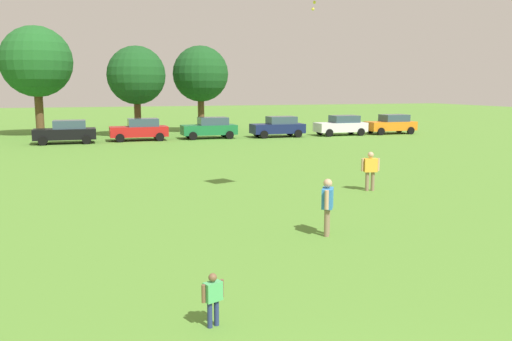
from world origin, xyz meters
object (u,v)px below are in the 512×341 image
object	(u,v)px
tree_left	(36,62)
tree_far_right	(200,74)
parked_car_navy_3	(278,127)
adult_bystander	(327,202)
parked_car_white_4	(341,125)
parked_car_orange_5	(391,124)
parked_car_red_1	(140,129)
parked_car_black_0	(66,132)
tree_right	(136,76)
bystander_near_trees	(370,168)
parked_car_green_2	(210,128)
child_kite_flyer	(213,295)

from	to	relation	value
tree_left	tree_far_right	world-z (taller)	tree_left
parked_car_navy_3	tree_far_right	xyz separation A→B (m)	(-5.05, 6.36, 4.32)
adult_bystander	tree_left	world-z (taller)	tree_left
parked_car_white_4	tree_far_right	distance (m)	13.24
parked_car_orange_5	parked_car_red_1	bearing A→B (deg)	-2.01
parked_car_black_0	parked_car_navy_3	bearing A→B (deg)	-179.78
parked_car_orange_5	tree_far_right	bearing A→B (deg)	-23.15
adult_bystander	tree_right	bearing A→B (deg)	-146.85
parked_car_black_0	tree_left	distance (m)	8.96
bystander_near_trees	tree_right	xyz separation A→B (m)	(-6.40, 26.44, 4.05)
adult_bystander	tree_far_right	xyz separation A→B (m)	(3.81, 34.23, 4.23)
parked_car_white_4	parked_car_orange_5	bearing A→B (deg)	179.45
parked_car_navy_3	tree_right	world-z (taller)	tree_right
adult_bystander	tree_far_right	bearing A→B (deg)	-156.82
tree_left	tree_far_right	size ratio (longest dim) A/B	1.17
parked_car_green_2	parked_car_navy_3	bearing A→B (deg)	174.77
parked_car_red_1	parked_car_navy_3	world-z (taller)	same
parked_car_black_0	parked_car_green_2	size ratio (longest dim) A/B	1.00
parked_car_black_0	parked_car_orange_5	size ratio (longest dim) A/B	1.00
adult_bystander	parked_car_black_0	bearing A→B (deg)	-135.35
bystander_near_trees	tree_left	world-z (taller)	tree_left
parked_car_orange_5	tree_left	distance (m)	30.30
parked_car_orange_5	tree_right	size ratio (longest dim) A/B	0.58
tree_right	child_kite_flyer	bearing A→B (deg)	-93.63
tree_right	parked_car_white_4	bearing A→B (deg)	-13.97
bystander_near_trees	parked_car_white_4	world-z (taller)	parked_car_white_4
parked_car_red_1	tree_left	world-z (taller)	tree_left
child_kite_flyer	tree_far_right	world-z (taller)	tree_far_right
parked_car_green_2	adult_bystander	bearing A→B (deg)	83.46
child_kite_flyer	tree_left	bearing A→B (deg)	75.53
bystander_near_trees	parked_car_navy_3	world-z (taller)	parked_car_navy_3
parked_car_black_0	parked_car_orange_5	xyz separation A→B (m)	(26.78, -0.18, 0.00)
parked_car_orange_5	tree_left	xyz separation A→B (m)	(-28.99, 7.13, 5.22)
adult_bystander	parked_car_white_4	world-z (taller)	parked_car_white_4
parked_car_green_2	tree_far_right	bearing A→B (deg)	-95.42
tree_left	tree_right	size ratio (longest dim) A/B	1.22
parked_car_white_4	adult_bystander	bearing A→B (deg)	62.40
bystander_near_trees	tree_right	distance (m)	27.50
adult_bystander	tree_right	distance (m)	32.09
parked_car_black_0	parked_car_orange_5	world-z (taller)	same
child_kite_flyer	parked_car_black_0	distance (m)	32.56
tree_far_right	bystander_near_trees	bearing A→B (deg)	-88.85
adult_bystander	tree_far_right	distance (m)	34.71
child_kite_flyer	tree_right	xyz separation A→B (m)	(2.31, 36.36, 4.40)
parked_car_navy_3	tree_left	world-z (taller)	tree_left
adult_bystander	tree_far_right	world-z (taller)	tree_far_right
bystander_near_trees	parked_car_green_2	distance (m)	23.08
parked_car_white_4	tree_far_right	bearing A→B (deg)	-31.63
parked_car_black_0	tree_right	bearing A→B (deg)	-144.23
parked_car_white_4	tree_far_right	size ratio (longest dim) A/B	0.56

